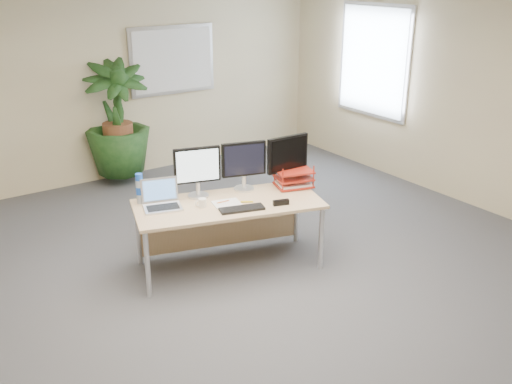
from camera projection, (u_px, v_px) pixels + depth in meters
floor at (266, 312)px, 4.92m from camera, size 8.00×8.00×0.00m
back_wall at (90, 83)px, 7.48m from camera, size 7.00×0.04×2.70m
whiteboard at (173, 60)px, 8.02m from camera, size 1.30×0.04×0.95m
window at (373, 61)px, 7.94m from camera, size 0.04×1.30×1.55m
desk at (226, 212)px, 5.56m from camera, size 1.91×1.22×0.68m
floor_plant at (118, 130)px, 7.58m from camera, size 0.95×0.95×1.50m
monitor_left at (197, 169)px, 5.46m from camera, size 0.44×0.20×0.50m
monitor_right at (244, 163)px, 5.64m from camera, size 0.44×0.20×0.50m
monitor_dark at (288, 158)px, 5.74m from camera, size 0.47×0.21×0.52m
laptop at (161, 200)px, 5.32m from camera, size 0.42×0.39×0.25m
keyboard at (242, 209)px, 5.26m from camera, size 0.44×0.25×0.02m
coffee_mug at (202, 203)px, 5.31m from camera, size 0.11×0.07×0.08m
spiral_notebook at (227, 203)px, 5.40m from camera, size 0.29×0.24×0.01m
orange_pen at (223, 202)px, 5.40m from camera, size 0.13×0.01×0.01m
yellow_highlighter at (247, 202)px, 5.43m from camera, size 0.11×0.08×0.02m
water_bottle at (140, 189)px, 5.37m from camera, size 0.08×0.08×0.29m
letter_tray at (294, 179)px, 5.80m from camera, size 0.42×0.37×0.17m
stapler at (281, 202)px, 5.36m from camera, size 0.16×0.08×0.05m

